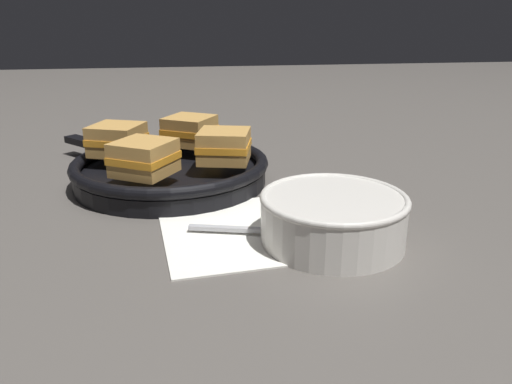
# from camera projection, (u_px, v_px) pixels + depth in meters

# --- Properties ---
(ground_plane) EXTENTS (4.00, 4.00, 0.00)m
(ground_plane) POSITION_uv_depth(u_px,v_px,m) (271.00, 221.00, 0.63)
(ground_plane) COLOR #56514C
(napkin) EXTENTS (0.26, 0.23, 0.00)m
(napkin) POSITION_uv_depth(u_px,v_px,m) (262.00, 227.00, 0.61)
(napkin) COLOR white
(napkin) RESTS_ON ground_plane
(soup_bowl) EXTENTS (0.17, 0.17, 0.06)m
(soup_bowl) POSITION_uv_depth(u_px,v_px,m) (333.00, 215.00, 0.56)
(soup_bowl) COLOR silver
(soup_bowl) RESTS_ON ground_plane
(spoon) EXTENTS (0.15, 0.06, 0.01)m
(spoon) POSITION_uv_depth(u_px,v_px,m) (275.00, 231.00, 0.59)
(spoon) COLOR #B7B7BC
(spoon) RESTS_ON napkin
(skillet) EXTENTS (0.34, 0.36, 0.04)m
(skillet) POSITION_uv_depth(u_px,v_px,m) (170.00, 170.00, 0.77)
(skillet) COLOR black
(skillet) RESTS_ON ground_plane
(sandwich_near_left) EXTENTS (0.09, 0.09, 0.05)m
(sandwich_near_left) POSITION_uv_depth(u_px,v_px,m) (224.00, 146.00, 0.73)
(sandwich_near_left) COLOR #C18E47
(sandwich_near_left) RESTS_ON skillet
(sandwich_near_right) EXTENTS (0.10, 0.10, 0.05)m
(sandwich_near_right) POSITION_uv_depth(u_px,v_px,m) (190.00, 130.00, 0.83)
(sandwich_near_right) COLOR #C18E47
(sandwich_near_right) RESTS_ON skillet
(sandwich_far_left) EXTENTS (0.10, 0.10, 0.05)m
(sandwich_far_left) POSITION_uv_depth(u_px,v_px,m) (117.00, 139.00, 0.77)
(sandwich_far_left) COLOR #C18E47
(sandwich_far_left) RESTS_ON skillet
(sandwich_far_right) EXTENTS (0.10, 0.10, 0.05)m
(sandwich_far_right) POSITION_uv_depth(u_px,v_px,m) (144.00, 158.00, 0.67)
(sandwich_far_right) COLOR #C18E47
(sandwich_far_right) RESTS_ON skillet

